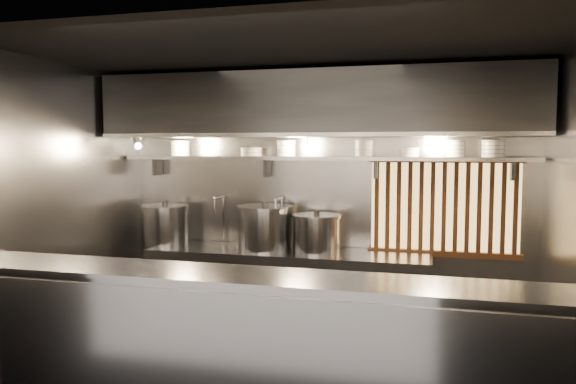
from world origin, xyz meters
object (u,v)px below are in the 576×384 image
at_px(stock_pot_right, 265,227).
at_px(stock_pot_left, 165,224).
at_px(stock_pot_mid, 317,233).
at_px(pendant_bulb, 307,151).
at_px(heat_lamp, 137,141).

bearing_deg(stock_pot_right, stock_pot_left, 178.50).
xyz_separation_m(stock_pot_left, stock_pot_mid, (1.77, -0.04, -0.02)).
distance_m(stock_pot_mid, stock_pot_right, 0.57).
xyz_separation_m(pendant_bulb, stock_pot_right, (-0.45, -0.06, -0.82)).
xyz_separation_m(pendant_bulb, stock_pot_mid, (0.12, -0.07, -0.86)).
relative_size(heat_lamp, pendant_bulb, 1.87).
bearing_deg(heat_lamp, pendant_bulb, 11.00).
height_order(stock_pot_mid, stock_pot_right, stock_pot_right).
height_order(heat_lamp, pendant_bulb, heat_lamp).
height_order(stock_pot_left, stock_pot_right, stock_pot_right).
bearing_deg(heat_lamp, stock_pot_right, 12.33).
relative_size(stock_pot_left, stock_pot_right, 0.81).
height_order(pendant_bulb, stock_pot_right, pendant_bulb).
distance_m(heat_lamp, stock_pot_left, 1.01).
relative_size(heat_lamp, stock_pot_right, 0.45).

